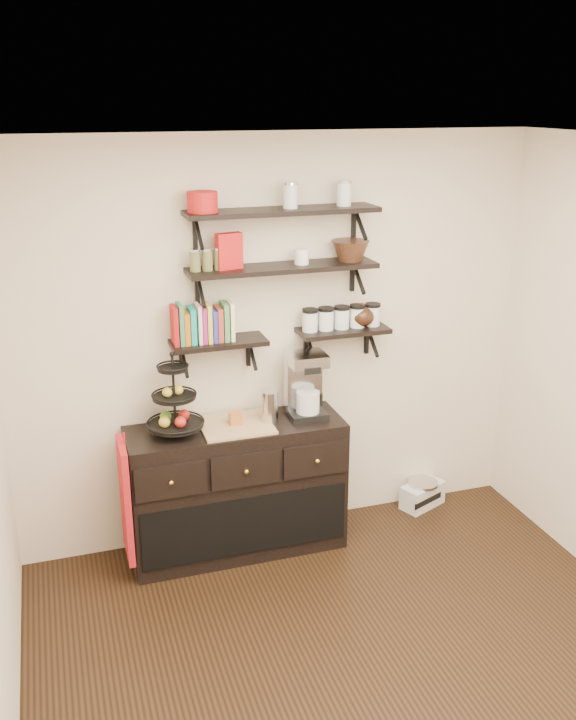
{
  "coord_description": "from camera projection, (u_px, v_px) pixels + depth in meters",
  "views": [
    {
      "loc": [
        -1.4,
        -2.83,
        2.9
      ],
      "look_at": [
        -0.12,
        1.15,
        1.44
      ],
      "focal_mm": 38.0,
      "sensor_mm": 36.0,
      "label": 1
    }
  ],
  "objects": [
    {
      "name": "shelf_low_left",
      "position": [
        218.0,
        343.0,
        4.78
      ],
      "size": [
        0.6,
        0.25,
        0.23
      ],
      "color": "black",
      "rests_on": "back_wall"
    },
    {
      "name": "recipe_box",
      "position": [
        229.0,
        251.0,
        4.59
      ],
      "size": [
        0.17,
        0.09,
        0.22
      ],
      "primitive_type": "cube",
      "rotation": [
        0.0,
        0.0,
        0.21
      ],
      "color": "red",
      "rests_on": "shelf_mid"
    },
    {
      "name": "ceiling",
      "position": [
        405.0,
        148.0,
        3.01
      ],
      "size": [
        3.5,
        3.5,
        0.02
      ],
      "primitive_type": "cube",
      "color": "white",
      "rests_on": "back_wall"
    },
    {
      "name": "back_wall",
      "position": [
        277.0,
        343.0,
        5.03
      ],
      "size": [
        3.5,
        0.02,
        2.7
      ],
      "primitive_type": "cube",
      "color": "silver",
      "rests_on": "ground"
    },
    {
      "name": "thermal_carafe",
      "position": [
        270.0,
        407.0,
        4.88
      ],
      "size": [
        0.11,
        0.11,
        0.22
      ],
      "primitive_type": "cylinder",
      "color": "silver",
      "rests_on": "sideboard"
    },
    {
      "name": "radio",
      "position": [
        422.0,
        494.0,
        5.66
      ],
      "size": [
        0.37,
        0.3,
        0.2
      ],
      "rotation": [
        0.0,
        0.0,
        0.41
      ],
      "color": "silver",
      "rests_on": "floor"
    },
    {
      "name": "red_pot",
      "position": [
        202.0,
        202.0,
        4.45
      ],
      "size": [
        0.18,
        0.18,
        0.12
      ],
      "primitive_type": "cylinder",
      "color": "red",
      "rests_on": "shelf_top"
    },
    {
      "name": "sideboard",
      "position": [
        237.0,
        488.0,
        5.01
      ],
      "size": [
        1.4,
        0.5,
        0.92
      ],
      "color": "black",
      "rests_on": "floor"
    },
    {
      "name": "fruit_stand",
      "position": [
        175.0,
        407.0,
        4.7
      ],
      "size": [
        0.35,
        0.35,
        0.51
      ],
      "rotation": [
        0.0,
        0.0,
        0.16
      ],
      "color": "black",
      "rests_on": "sideboard"
    },
    {
      "name": "glass_canisters",
      "position": [
        342.0,
        319.0,
        4.99
      ],
      "size": [
        0.54,
        0.1,
        0.13
      ],
      "color": "silver",
      "rests_on": "shelf_low_right"
    },
    {
      "name": "ramekins",
      "position": [
        302.0,
        257.0,
        4.75
      ],
      "size": [
        0.09,
        0.09,
        0.1
      ],
      "primitive_type": "cylinder",
      "color": "white",
      "rests_on": "shelf_mid"
    },
    {
      "name": "cookbooks",
      "position": [
        207.0,
        323.0,
        4.71
      ],
      "size": [
        0.4,
        0.15,
        0.26
      ],
      "color": "#A61216",
      "rests_on": "shelf_low_left"
    },
    {
      "name": "teapot",
      "position": [
        362.0,
        315.0,
        5.02
      ],
      "size": [
        0.25,
        0.2,
        0.16
      ],
      "primitive_type": null,
      "rotation": [
        0.0,
        0.0,
        0.23
      ],
      "color": "black",
      "rests_on": "shelf_low_right"
    },
    {
      "name": "walnut_bowl",
      "position": [
        350.0,
        251.0,
        4.84
      ],
      "size": [
        0.24,
        0.24,
        0.13
      ],
      "primitive_type": null,
      "color": "black",
      "rests_on": "shelf_mid"
    },
    {
      "name": "shelf_top",
      "position": [
        282.0,
        212.0,
        4.62
      ],
      "size": [
        1.2,
        0.27,
        0.23
      ],
      "color": "black",
      "rests_on": "back_wall"
    },
    {
      "name": "floor",
      "position": [
        378.0,
        693.0,
        3.9
      ],
      "size": [
        3.5,
        3.5,
        0.0
      ],
      "primitive_type": "plane",
      "color": "black",
      "rests_on": "ground"
    },
    {
      "name": "shelf_low_right",
      "position": [
        343.0,
        331.0,
        5.02
      ],
      "size": [
        0.6,
        0.25,
        0.23
      ],
      "color": "black",
      "rests_on": "back_wall"
    },
    {
      "name": "candle",
      "position": [
        236.0,
        418.0,
        4.85
      ],
      "size": [
        0.08,
        0.08,
        0.08
      ],
      "primitive_type": "cube",
      "color": "#A75D26",
      "rests_on": "sideboard"
    },
    {
      "name": "apron",
      "position": [
        126.0,
        500.0,
        4.68
      ],
      "size": [
        0.04,
        0.33,
        0.76
      ],
      "primitive_type": "cube",
      "color": "maroon",
      "rests_on": "sideboard"
    },
    {
      "name": "coffee_maker",
      "position": [
        305.0,
        386.0,
        4.96
      ],
      "size": [
        0.24,
        0.23,
        0.44
      ],
      "rotation": [
        0.0,
        0.0,
        -0.02
      ],
      "color": "black",
      "rests_on": "sideboard"
    },
    {
      "name": "shelf_mid",
      "position": [
        282.0,
        268.0,
        4.74
      ],
      "size": [
        1.2,
        0.27,
        0.23
      ],
      "color": "black",
      "rests_on": "back_wall"
    }
  ]
}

